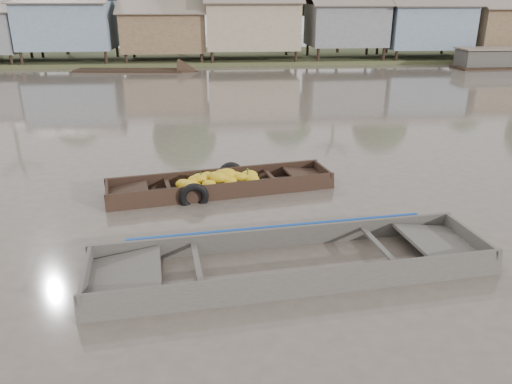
{
  "coord_description": "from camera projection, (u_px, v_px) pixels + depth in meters",
  "views": [
    {
      "loc": [
        -0.62,
        -8.71,
        4.47
      ],
      "look_at": [
        0.23,
        0.67,
        0.8
      ],
      "focal_mm": 35.0,
      "sensor_mm": 36.0,
      "label": 1
    }
  ],
  "objects": [
    {
      "name": "ground",
      "position": [
        247.0,
        243.0,
        9.76
      ],
      "size": [
        120.0,
        120.0,
        0.0
      ],
      "primitive_type": "plane",
      "color": "#53493F",
      "rests_on": "ground"
    },
    {
      "name": "riverbank",
      "position": [
        256.0,
        18.0,
        38.47
      ],
      "size": [
        120.0,
        12.47,
        10.22
      ],
      "color": "#384723",
      "rests_on": "ground"
    },
    {
      "name": "banana_boat",
      "position": [
        218.0,
        185.0,
        12.34
      ],
      "size": [
        5.7,
        2.35,
        0.76
      ],
      "rotation": [
        0.0,
        0.0,
        0.19
      ],
      "color": "black",
      "rests_on": "ground"
    },
    {
      "name": "viewer_boat",
      "position": [
        292.0,
        266.0,
        8.81
      ],
      "size": [
        7.22,
        2.65,
        0.57
      ],
      "rotation": [
        0.0,
        0.0,
        0.12
      ],
      "color": "#3E3834",
      "rests_on": "ground"
    },
    {
      "name": "distant_boats",
      "position": [
        430.0,
        67.0,
        33.05
      ],
      "size": [
        47.52,
        15.68,
        1.38
      ],
      "color": "black",
      "rests_on": "ground"
    }
  ]
}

